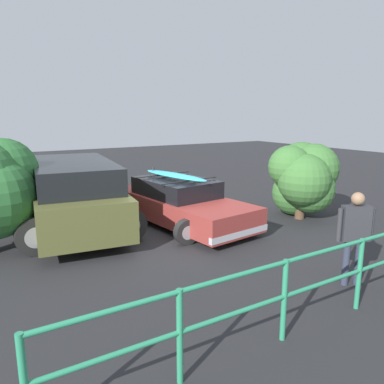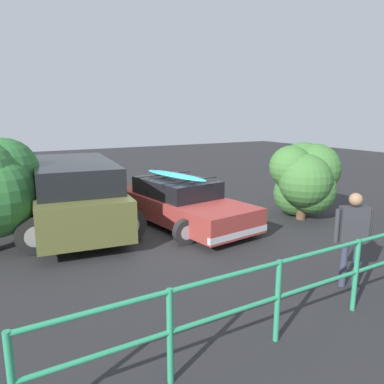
{
  "view_description": "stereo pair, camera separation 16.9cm",
  "coord_description": "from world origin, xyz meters",
  "px_view_note": "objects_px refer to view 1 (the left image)",
  "views": [
    {
      "loc": [
        4.2,
        8.13,
        2.84
      ],
      "look_at": [
        -0.42,
        0.46,
        0.95
      ],
      "focal_mm": 35.0,
      "sensor_mm": 36.0,
      "label": 1
    },
    {
      "loc": [
        4.05,
        8.22,
        2.84
      ],
      "look_at": [
        -0.42,
        0.46,
        0.95
      ],
      "focal_mm": 35.0,
      "sensor_mm": 36.0,
      "label": 2
    }
  ],
  "objects_px": {
    "suv_car": "(75,195)",
    "person_bystander": "(355,230)",
    "bush_near_left": "(303,178)",
    "sedan_car": "(179,202)"
  },
  "relations": [
    {
      "from": "suv_car",
      "to": "person_bystander",
      "type": "relative_size",
      "value": 3.07
    },
    {
      "from": "bush_near_left",
      "to": "suv_car",
      "type": "bearing_deg",
      "value": -19.84
    },
    {
      "from": "sedan_car",
      "to": "bush_near_left",
      "type": "bearing_deg",
      "value": 158.34
    },
    {
      "from": "suv_car",
      "to": "bush_near_left",
      "type": "xyz_separation_m",
      "value": [
        -5.65,
        2.04,
        0.21
      ]
    },
    {
      "from": "bush_near_left",
      "to": "person_bystander",
      "type": "bearing_deg",
      "value": 54.14
    },
    {
      "from": "bush_near_left",
      "to": "sedan_car",
      "type": "bearing_deg",
      "value": -21.66
    },
    {
      "from": "suv_car",
      "to": "person_bystander",
      "type": "height_order",
      "value": "suv_car"
    },
    {
      "from": "sedan_car",
      "to": "person_bystander",
      "type": "xyz_separation_m",
      "value": [
        -0.72,
        4.66,
        0.4
      ]
    },
    {
      "from": "sedan_car",
      "to": "person_bystander",
      "type": "height_order",
      "value": "person_bystander"
    },
    {
      "from": "suv_car",
      "to": "bush_near_left",
      "type": "relative_size",
      "value": 2.38
    }
  ]
}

